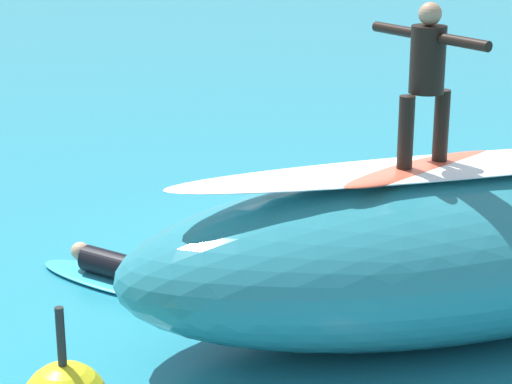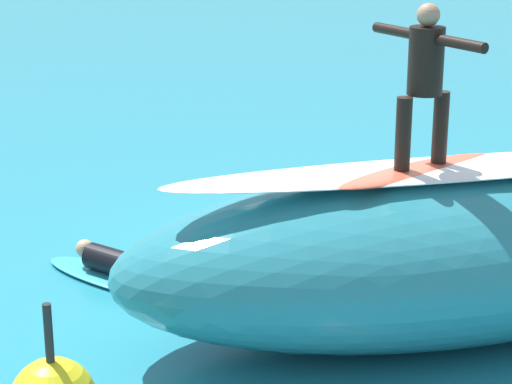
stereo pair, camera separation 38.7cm
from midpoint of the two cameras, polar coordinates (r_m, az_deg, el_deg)
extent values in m
plane|color=teal|center=(11.08, 5.88, -4.67)|extent=(120.00, 120.00, 0.00)
ellipsoid|color=teal|center=(9.52, 11.51, -3.59)|extent=(6.40, 2.99, 1.61)
ellipsoid|color=white|center=(9.25, 11.84, 1.28)|extent=(5.31, 1.40, 0.08)
ellipsoid|color=#E0563D|center=(9.17, 10.64, 1.22)|extent=(2.03, 0.91, 0.09)
cylinder|color=black|center=(8.92, 9.73, 3.32)|extent=(0.14, 0.14, 0.67)
cylinder|color=black|center=(9.22, 11.78, 3.67)|extent=(0.14, 0.14, 0.67)
cylinder|color=black|center=(8.93, 11.01, 7.43)|extent=(0.38, 0.38, 0.60)
sphere|color=tan|center=(8.87, 11.17, 10.00)|extent=(0.21, 0.21, 0.21)
cylinder|color=black|center=(8.60, 13.06, 8.33)|extent=(0.21, 0.55, 0.10)
cylinder|color=black|center=(9.21, 9.25, 9.17)|extent=(0.21, 0.55, 0.10)
ellipsoid|color=#33B2D1|center=(10.86, -6.93, -4.98)|extent=(1.60, 2.00, 0.07)
cylinder|color=black|center=(10.79, -6.96, -4.10)|extent=(0.70, 0.83, 0.29)
sphere|color=tan|center=(11.09, -8.87, -3.24)|extent=(0.20, 0.20, 0.20)
cylinder|color=black|center=(10.42, -3.59, -5.29)|extent=(0.49, 0.63, 0.13)
cylinder|color=black|center=(10.31, -4.18, -5.59)|extent=(0.49, 0.63, 0.13)
cylinder|color=#262626|center=(7.68, -10.47, -8.01)|extent=(0.07, 0.07, 0.48)
camera|label=1|loc=(0.19, -88.86, 0.37)|focal=69.30mm
camera|label=2|loc=(0.19, 91.14, -0.37)|focal=69.30mm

